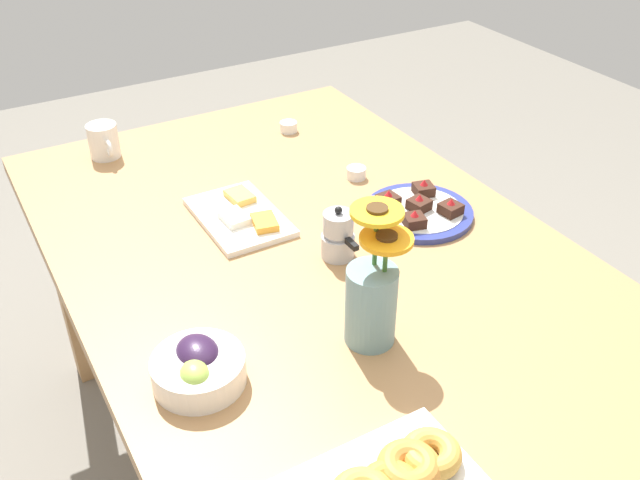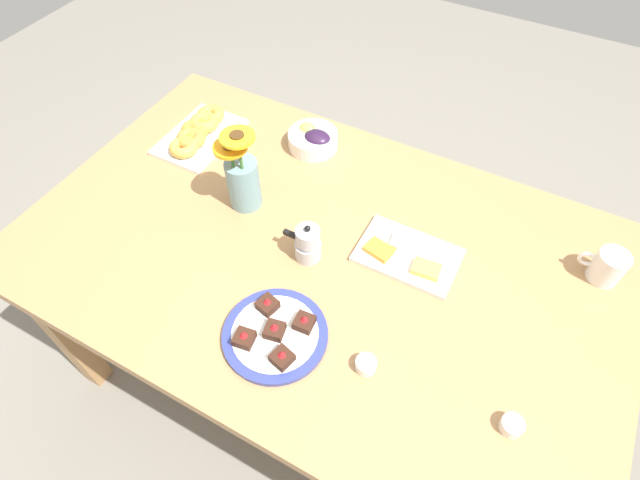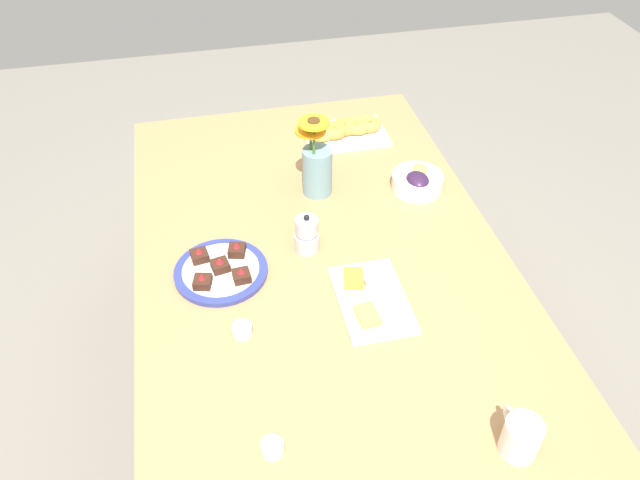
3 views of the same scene
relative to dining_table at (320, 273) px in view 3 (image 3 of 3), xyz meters
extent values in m
plane|color=slate|center=(0.00, 0.00, -0.65)|extent=(6.00, 6.00, 0.00)
cube|color=#A87A4C|center=(0.00, 0.00, 0.07)|extent=(1.60, 1.00, 0.04)
cube|color=#A87A4C|center=(0.72, -0.42, -0.30)|extent=(0.07, 0.07, 0.70)
cube|color=#A87A4C|center=(0.72, 0.42, -0.30)|extent=(0.07, 0.07, 0.70)
cylinder|color=white|center=(-0.67, -0.26, 0.13)|extent=(0.08, 0.08, 0.09)
cylinder|color=brown|center=(-0.67, -0.26, 0.17)|extent=(0.07, 0.07, 0.00)
torus|color=white|center=(-0.62, -0.26, 0.13)|extent=(0.05, 0.01, 0.05)
cylinder|color=white|center=(0.21, -0.35, 0.11)|extent=(0.16, 0.16, 0.05)
ellipsoid|color=#2D1938|center=(0.20, -0.35, 0.13)|extent=(0.09, 0.07, 0.04)
ellipsoid|color=#9EC14C|center=(0.24, -0.37, 0.13)|extent=(0.05, 0.05, 0.04)
cube|color=white|center=(-0.21, -0.09, 0.09)|extent=(0.26, 0.17, 0.01)
cube|color=#EFB74C|center=(-0.27, -0.06, 0.11)|extent=(0.07, 0.06, 0.02)
cube|color=white|center=(-0.19, -0.11, 0.11)|extent=(0.07, 0.05, 0.02)
cube|color=orange|center=(-0.14, -0.06, 0.11)|extent=(0.08, 0.06, 0.02)
cube|color=white|center=(0.55, -0.21, 0.09)|extent=(0.19, 0.28, 0.01)
torus|color=gold|center=(0.57, -0.30, 0.12)|extent=(0.11, 0.11, 0.04)
torus|color=gold|center=(0.56, -0.26, 0.12)|extent=(0.12, 0.12, 0.04)
torus|color=orange|center=(0.57, -0.21, 0.12)|extent=(0.10, 0.10, 0.03)
torus|color=#CA8136|center=(0.55, -0.17, 0.12)|extent=(0.13, 0.13, 0.04)
torus|color=gold|center=(0.55, -0.13, 0.12)|extent=(0.10, 0.10, 0.03)
cylinder|color=white|center=(-0.25, 0.25, 0.10)|extent=(0.05, 0.05, 0.03)
cylinder|color=#C68923|center=(-0.25, 0.25, 0.11)|extent=(0.04, 0.04, 0.01)
cylinder|color=white|center=(-0.57, 0.23, 0.10)|extent=(0.05, 0.05, 0.03)
cylinder|color=maroon|center=(-0.57, 0.23, 0.11)|extent=(0.04, 0.04, 0.01)
cylinder|color=navy|center=(-0.03, 0.27, 0.09)|extent=(0.25, 0.25, 0.01)
cylinder|color=white|center=(-0.03, 0.27, 0.09)|extent=(0.20, 0.20, 0.01)
cube|color=#381E14|center=(-0.08, 0.32, 0.11)|extent=(0.05, 0.05, 0.02)
cone|color=red|center=(-0.08, 0.32, 0.13)|extent=(0.02, 0.02, 0.01)
cube|color=#381E14|center=(0.02, 0.32, 0.11)|extent=(0.05, 0.05, 0.02)
cone|color=red|center=(0.02, 0.32, 0.13)|extent=(0.02, 0.02, 0.01)
cube|color=#381E14|center=(-0.08, 0.22, 0.11)|extent=(0.05, 0.05, 0.02)
cone|color=red|center=(-0.08, 0.22, 0.13)|extent=(0.02, 0.02, 0.01)
cube|color=#381E14|center=(0.02, 0.22, 0.11)|extent=(0.05, 0.05, 0.02)
cone|color=red|center=(0.02, 0.22, 0.13)|extent=(0.02, 0.02, 0.01)
cube|color=#381E14|center=(-0.03, 0.27, 0.11)|extent=(0.05, 0.05, 0.02)
cone|color=red|center=(-0.03, 0.27, 0.13)|extent=(0.02, 0.02, 0.01)
cylinder|color=#6B939E|center=(0.27, -0.05, 0.16)|extent=(0.09, 0.09, 0.15)
cylinder|color=#3D702D|center=(0.25, -0.04, 0.29)|extent=(0.01, 0.01, 0.10)
cylinder|color=yellow|center=(0.25, -0.04, 0.34)|extent=(0.09, 0.09, 0.01)
cylinder|color=#472D14|center=(0.25, -0.04, 0.35)|extent=(0.04, 0.04, 0.01)
cylinder|color=#3D702D|center=(0.28, -0.03, 0.27)|extent=(0.01, 0.01, 0.06)
cylinder|color=orange|center=(0.28, -0.03, 0.30)|extent=(0.09, 0.09, 0.01)
cylinder|color=#472D14|center=(0.28, -0.03, 0.31)|extent=(0.04, 0.04, 0.01)
cylinder|color=#B7B7BC|center=(0.02, 0.03, 0.11)|extent=(0.07, 0.07, 0.05)
cylinder|color=#B7B7BC|center=(0.02, 0.03, 0.14)|extent=(0.05, 0.05, 0.01)
cylinder|color=#B7B7BC|center=(0.02, 0.03, 0.17)|extent=(0.06, 0.06, 0.04)
sphere|color=black|center=(0.02, 0.03, 0.20)|extent=(0.02, 0.02, 0.02)
cube|color=black|center=(0.07, 0.03, 0.15)|extent=(0.04, 0.01, 0.01)
camera|label=1|loc=(1.05, -0.61, 0.94)|focal=40.00mm
camera|label=2|loc=(-0.38, 0.71, 1.14)|focal=28.00mm
camera|label=3|loc=(-1.24, 0.28, 1.24)|focal=35.00mm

